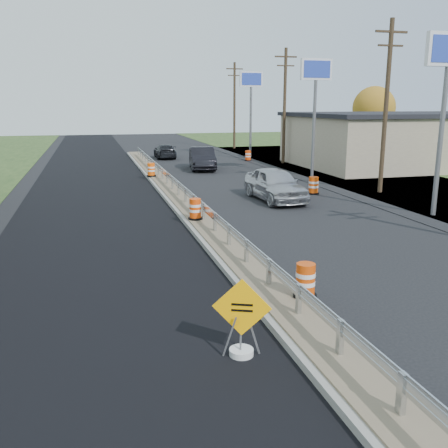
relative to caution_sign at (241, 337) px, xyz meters
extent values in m
plane|color=black|center=(1.74, 7.18, -0.42)|extent=(140.00, 140.00, 0.00)
cube|color=black|center=(-2.66, 17.18, -0.41)|extent=(7.20, 120.00, 0.01)
cube|color=gray|center=(1.74, 15.18, -0.33)|extent=(1.60, 55.00, 0.18)
cube|color=brown|center=(1.74, 15.18, -0.21)|extent=(1.25, 55.00, 0.05)
cube|color=silver|center=(1.74, -2.82, 0.16)|extent=(0.10, 0.15, 0.70)
cube|color=silver|center=(1.74, -0.82, 0.16)|extent=(0.10, 0.15, 0.70)
cube|color=silver|center=(1.74, 1.18, 0.16)|extent=(0.10, 0.15, 0.70)
cube|color=silver|center=(1.74, 3.18, 0.16)|extent=(0.10, 0.15, 0.70)
cube|color=silver|center=(1.74, 5.18, 0.16)|extent=(0.10, 0.15, 0.70)
cube|color=silver|center=(1.74, 7.18, 0.16)|extent=(0.10, 0.15, 0.70)
cube|color=silver|center=(1.74, 9.18, 0.16)|extent=(0.10, 0.15, 0.70)
cube|color=silver|center=(1.74, 11.18, 0.16)|extent=(0.10, 0.15, 0.70)
cube|color=silver|center=(1.74, 13.18, 0.16)|extent=(0.10, 0.15, 0.70)
cube|color=silver|center=(1.74, 15.18, 0.16)|extent=(0.10, 0.15, 0.70)
cube|color=silver|center=(1.74, 17.18, 0.16)|extent=(0.10, 0.15, 0.70)
cube|color=silver|center=(1.74, 19.18, 0.16)|extent=(0.10, 0.15, 0.70)
cube|color=silver|center=(1.74, 21.18, 0.16)|extent=(0.10, 0.15, 0.70)
cube|color=silver|center=(1.74, 23.18, 0.16)|extent=(0.10, 0.15, 0.70)
cube|color=silver|center=(1.74, 25.18, 0.16)|extent=(0.10, 0.15, 0.70)
cube|color=silver|center=(1.74, 27.18, 0.16)|extent=(0.10, 0.15, 0.70)
cube|color=silver|center=(1.74, 29.18, 0.16)|extent=(0.10, 0.15, 0.70)
cube|color=silver|center=(1.74, 31.18, 0.16)|extent=(0.10, 0.15, 0.70)
cube|color=silver|center=(1.74, 33.18, 0.16)|extent=(0.10, 0.15, 0.70)
cube|color=silver|center=(1.74, 35.18, 0.16)|extent=(0.10, 0.15, 0.70)
cube|color=silver|center=(1.74, 37.18, 0.16)|extent=(0.10, 0.15, 0.70)
cube|color=silver|center=(1.74, 39.18, 0.16)|extent=(0.10, 0.15, 0.70)
cube|color=silver|center=(1.74, 16.18, 0.36)|extent=(0.04, 46.00, 0.34)
cube|color=silver|center=(1.74, 16.18, 0.28)|extent=(0.06, 46.00, 0.03)
cube|color=silver|center=(1.74, 16.18, 0.44)|extent=(0.06, 46.00, 0.03)
cube|color=tan|center=(22.74, 27.18, 1.58)|extent=(18.00, 12.00, 4.00)
cube|color=black|center=(22.74, 27.18, 3.70)|extent=(18.50, 12.50, 0.30)
cube|color=black|center=(13.79, 27.18, 1.18)|extent=(0.08, 7.20, 2.20)
cylinder|color=slate|center=(12.24, 10.18, 2.98)|extent=(0.22, 0.22, 6.80)
cylinder|color=slate|center=(12.24, 23.18, 2.98)|extent=(0.22, 0.22, 6.80)
cube|color=white|center=(12.24, 23.18, 6.78)|extent=(2.20, 0.25, 1.40)
cube|color=#263FB2|center=(12.24, 23.18, 6.78)|extent=(1.90, 0.30, 1.10)
cylinder|color=slate|center=(12.24, 37.18, 2.98)|extent=(0.22, 0.22, 6.80)
cube|color=white|center=(12.24, 37.18, 6.78)|extent=(2.20, 0.25, 1.40)
cube|color=#263FB2|center=(12.24, 37.18, 6.78)|extent=(1.90, 0.30, 1.10)
cylinder|color=#473523|center=(13.24, 16.18, 4.28)|extent=(0.26, 0.26, 9.40)
cube|color=#473523|center=(13.24, 16.18, 8.28)|extent=(1.90, 0.12, 0.12)
cube|color=#473523|center=(13.24, 16.18, 7.58)|extent=(1.50, 0.10, 0.10)
cylinder|color=#473523|center=(13.24, 31.18, 4.28)|extent=(0.26, 0.26, 9.40)
cube|color=#473523|center=(13.24, 31.18, 8.28)|extent=(1.90, 0.12, 0.12)
cube|color=#473523|center=(13.24, 31.18, 7.58)|extent=(1.50, 0.10, 0.10)
cylinder|color=#473523|center=(13.24, 46.18, 4.28)|extent=(0.26, 0.26, 9.40)
cube|color=#473523|center=(13.24, 46.18, 8.28)|extent=(1.90, 0.12, 0.12)
cube|color=#473523|center=(13.24, 46.18, 7.58)|extent=(1.50, 0.10, 0.10)
cylinder|color=#473523|center=(27.74, 41.18, 1.12)|extent=(0.36, 0.36, 3.08)
sphere|color=#C28129|center=(27.74, 41.18, 4.13)|extent=(4.62, 4.62, 4.62)
cylinder|color=white|center=(0.00, 0.00, -0.35)|extent=(0.50, 0.50, 0.14)
cube|color=slate|center=(-0.25, 0.00, 0.03)|extent=(0.28, 0.15, 0.86)
cube|color=slate|center=(0.25, 0.00, 0.03)|extent=(0.28, 0.15, 0.86)
cube|color=slate|center=(0.00, 0.04, 0.03)|extent=(0.12, 0.22, 0.87)
cube|color=#FFA805|center=(0.00, 0.00, 0.63)|extent=(1.11, 0.49, 1.19)
cube|color=black|center=(0.00, -0.02, 0.69)|extent=(0.39, 0.17, 0.04)
cube|color=black|center=(0.00, -0.02, 0.57)|extent=(0.39, 0.17, 0.04)
cylinder|color=black|center=(2.29, 2.05, -0.15)|extent=(0.60, 0.60, 0.08)
cylinder|color=#DA4409|center=(2.29, 2.05, 0.27)|extent=(0.48, 0.48, 0.84)
cylinder|color=white|center=(2.29, 2.05, 0.41)|extent=(0.49, 0.49, 0.11)
cylinder|color=white|center=(2.29, 2.05, 0.19)|extent=(0.49, 0.49, 0.11)
cylinder|color=black|center=(1.41, 11.27, -0.15)|extent=(0.60, 0.60, 0.08)
cylinder|color=#EF450A|center=(1.41, 11.27, 0.27)|extent=(0.48, 0.48, 0.84)
cylinder|color=white|center=(1.41, 11.27, 0.41)|extent=(0.49, 0.49, 0.11)
cylinder|color=white|center=(1.41, 11.27, 0.19)|extent=(0.49, 0.49, 0.11)
cylinder|color=black|center=(1.19, 24.57, -0.15)|extent=(0.61, 0.61, 0.08)
cylinder|color=#FF570A|center=(1.19, 24.57, 0.28)|extent=(0.48, 0.48, 0.85)
cylinder|color=white|center=(1.19, 24.57, 0.42)|extent=(0.50, 0.50, 0.11)
cylinder|color=white|center=(1.19, 24.57, 0.20)|extent=(0.50, 0.50, 0.11)
cylinder|color=black|center=(9.34, 16.73, -0.37)|extent=(0.67, 0.67, 0.09)
cylinder|color=#EC4909|center=(9.34, 16.73, 0.10)|extent=(0.53, 0.53, 0.94)
cylinder|color=white|center=(9.34, 16.73, 0.25)|extent=(0.55, 0.55, 0.12)
cylinder|color=white|center=(9.34, 16.73, 0.01)|extent=(0.55, 0.55, 0.12)
cylinder|color=black|center=(10.94, 33.83, -0.38)|extent=(0.62, 0.62, 0.08)
cylinder|color=#F9400A|center=(10.94, 33.83, 0.06)|extent=(0.50, 0.50, 0.87)
cylinder|color=white|center=(10.94, 33.83, 0.21)|extent=(0.51, 0.51, 0.11)
cylinder|color=white|center=(10.94, 33.83, -0.02)|extent=(0.51, 0.51, 0.11)
imported|color=#BCBBC1|center=(6.57, 15.50, 0.45)|extent=(2.24, 5.14, 1.72)
imported|color=black|center=(5.68, 29.04, 0.43)|extent=(2.47, 5.33, 1.69)
imported|color=black|center=(4.10, 37.99, 0.23)|extent=(1.98, 4.52, 1.29)
camera|label=1|loc=(-2.72, -8.77, 4.54)|focal=40.00mm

